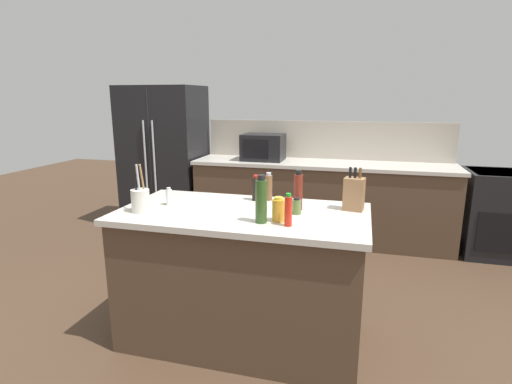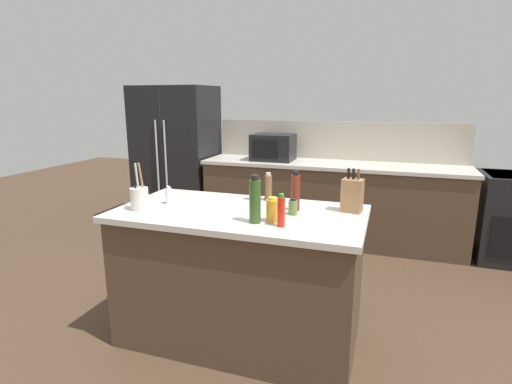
{
  "view_description": "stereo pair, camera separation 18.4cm",
  "coord_description": "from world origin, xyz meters",
  "px_view_note": "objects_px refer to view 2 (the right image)",
  "views": [
    {
      "loc": [
        0.75,
        -2.45,
        1.68
      ],
      "look_at": [
        0.0,
        0.35,
        0.99
      ],
      "focal_mm": 28.0,
      "sensor_mm": 36.0,
      "label": 1
    },
    {
      "loc": [
        0.93,
        -2.4,
        1.68
      ],
      "look_at": [
        0.0,
        0.35,
        0.99
      ],
      "focal_mm": 28.0,
      "sensor_mm": 36.0,
      "label": 2
    }
  ],
  "objects_px": {
    "honey_jar": "(273,210)",
    "vinegar_bottle": "(295,192)",
    "microwave": "(273,147)",
    "pepper_grinder": "(268,187)",
    "salt_shaker": "(169,196)",
    "refrigerator": "(177,157)",
    "knife_block": "(352,195)",
    "hot_sauce_bottle": "(281,211)",
    "utensil_crock": "(139,198)",
    "olive_oil_bottle": "(255,200)",
    "spice_jar_oregano": "(293,207)",
    "soy_sauce_bottle": "(256,188)"
  },
  "relations": [
    {
      "from": "knife_block",
      "to": "utensil_crock",
      "type": "distance_m",
      "value": 1.42
    },
    {
      "from": "spice_jar_oregano",
      "to": "hot_sauce_bottle",
      "type": "distance_m",
      "value": 0.26
    },
    {
      "from": "refrigerator",
      "to": "microwave",
      "type": "xyz_separation_m",
      "value": [
        1.35,
        -0.05,
        0.18
      ]
    },
    {
      "from": "pepper_grinder",
      "to": "salt_shaker",
      "type": "bearing_deg",
      "value": -153.62
    },
    {
      "from": "refrigerator",
      "to": "olive_oil_bottle",
      "type": "height_order",
      "value": "refrigerator"
    },
    {
      "from": "refrigerator",
      "to": "utensil_crock",
      "type": "height_order",
      "value": "refrigerator"
    },
    {
      "from": "honey_jar",
      "to": "hot_sauce_bottle",
      "type": "xyz_separation_m",
      "value": [
        0.07,
        -0.07,
        0.02
      ]
    },
    {
      "from": "hot_sauce_bottle",
      "to": "utensil_crock",
      "type": "bearing_deg",
      "value": 177.35
    },
    {
      "from": "pepper_grinder",
      "to": "vinegar_bottle",
      "type": "bearing_deg",
      "value": -39.09
    },
    {
      "from": "salt_shaker",
      "to": "pepper_grinder",
      "type": "bearing_deg",
      "value": 26.38
    },
    {
      "from": "microwave",
      "to": "pepper_grinder",
      "type": "distance_m",
      "value": 1.94
    },
    {
      "from": "honey_jar",
      "to": "soy_sauce_bottle",
      "type": "relative_size",
      "value": 0.81
    },
    {
      "from": "refrigerator",
      "to": "utensil_crock",
      "type": "bearing_deg",
      "value": -65.64
    },
    {
      "from": "spice_jar_oregano",
      "to": "vinegar_bottle",
      "type": "bearing_deg",
      "value": 94.92
    },
    {
      "from": "microwave",
      "to": "utensil_crock",
      "type": "relative_size",
      "value": 1.53
    },
    {
      "from": "refrigerator",
      "to": "microwave",
      "type": "height_order",
      "value": "refrigerator"
    },
    {
      "from": "utensil_crock",
      "to": "soy_sauce_bottle",
      "type": "relative_size",
      "value": 1.69
    },
    {
      "from": "utensil_crock",
      "to": "vinegar_bottle",
      "type": "xyz_separation_m",
      "value": [
        1.0,
        0.32,
        0.04
      ]
    },
    {
      "from": "microwave",
      "to": "knife_block",
      "type": "height_order",
      "value": "microwave"
    },
    {
      "from": "salt_shaker",
      "to": "microwave",
      "type": "bearing_deg",
      "value": 86.41
    },
    {
      "from": "knife_block",
      "to": "spice_jar_oregano",
      "type": "height_order",
      "value": "knife_block"
    },
    {
      "from": "vinegar_bottle",
      "to": "knife_block",
      "type": "bearing_deg",
      "value": 13.62
    },
    {
      "from": "utensil_crock",
      "to": "pepper_grinder",
      "type": "bearing_deg",
      "value": 34.79
    },
    {
      "from": "knife_block",
      "to": "utensil_crock",
      "type": "xyz_separation_m",
      "value": [
        -1.36,
        -0.4,
        -0.03
      ]
    },
    {
      "from": "microwave",
      "to": "vinegar_bottle",
      "type": "distance_m",
      "value": 2.2
    },
    {
      "from": "microwave",
      "to": "olive_oil_bottle",
      "type": "relative_size",
      "value": 1.67
    },
    {
      "from": "olive_oil_bottle",
      "to": "hot_sauce_bottle",
      "type": "relative_size",
      "value": 1.49
    },
    {
      "from": "honey_jar",
      "to": "hot_sauce_bottle",
      "type": "height_order",
      "value": "hot_sauce_bottle"
    },
    {
      "from": "microwave",
      "to": "salt_shaker",
      "type": "xyz_separation_m",
      "value": [
        -0.14,
        -2.19,
        -0.1
      ]
    },
    {
      "from": "refrigerator",
      "to": "hot_sauce_bottle",
      "type": "height_order",
      "value": "refrigerator"
    },
    {
      "from": "microwave",
      "to": "soy_sauce_bottle",
      "type": "bearing_deg",
      "value": -77.51
    },
    {
      "from": "hot_sauce_bottle",
      "to": "vinegar_bottle",
      "type": "bearing_deg",
      "value": 90.15
    },
    {
      "from": "honey_jar",
      "to": "vinegar_bottle",
      "type": "distance_m",
      "value": 0.3
    },
    {
      "from": "microwave",
      "to": "olive_oil_bottle",
      "type": "height_order",
      "value": "microwave"
    },
    {
      "from": "soy_sauce_bottle",
      "to": "vinegar_bottle",
      "type": "bearing_deg",
      "value": -27.39
    },
    {
      "from": "honey_jar",
      "to": "hot_sauce_bottle",
      "type": "distance_m",
      "value": 0.11
    },
    {
      "from": "refrigerator",
      "to": "pepper_grinder",
      "type": "height_order",
      "value": "refrigerator"
    },
    {
      "from": "vinegar_bottle",
      "to": "olive_oil_bottle",
      "type": "relative_size",
      "value": 0.92
    },
    {
      "from": "salt_shaker",
      "to": "vinegar_bottle",
      "type": "bearing_deg",
      "value": 7.4
    },
    {
      "from": "microwave",
      "to": "honey_jar",
      "type": "bearing_deg",
      "value": -73.84
    },
    {
      "from": "honey_jar",
      "to": "knife_block",
      "type": "bearing_deg",
      "value": 40.8
    },
    {
      "from": "microwave",
      "to": "honey_jar",
      "type": "relative_size",
      "value": 3.21
    },
    {
      "from": "refrigerator",
      "to": "knife_block",
      "type": "xyz_separation_m",
      "value": [
        2.46,
        -2.03,
        0.14
      ]
    },
    {
      "from": "olive_oil_bottle",
      "to": "soy_sauce_bottle",
      "type": "height_order",
      "value": "olive_oil_bottle"
    },
    {
      "from": "refrigerator",
      "to": "salt_shaker",
      "type": "xyz_separation_m",
      "value": [
        1.21,
        -2.24,
        0.09
      ]
    },
    {
      "from": "vinegar_bottle",
      "to": "hot_sauce_bottle",
      "type": "xyz_separation_m",
      "value": [
        0.0,
        -0.36,
        -0.03
      ]
    },
    {
      "from": "pepper_grinder",
      "to": "honey_jar",
      "type": "relative_size",
      "value": 1.35
    },
    {
      "from": "spice_jar_oregano",
      "to": "hot_sauce_bottle",
      "type": "height_order",
      "value": "hot_sauce_bottle"
    },
    {
      "from": "salt_shaker",
      "to": "pepper_grinder",
      "type": "xyz_separation_m",
      "value": [
        0.64,
        0.32,
        0.04
      ]
    },
    {
      "from": "vinegar_bottle",
      "to": "olive_oil_bottle",
      "type": "xyz_separation_m",
      "value": [
        -0.17,
        -0.34,
        0.01
      ]
    }
  ]
}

